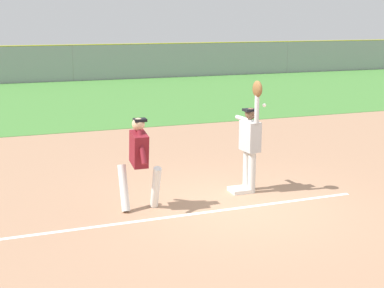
# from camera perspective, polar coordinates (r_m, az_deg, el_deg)

# --- Properties ---
(ground_plane) EXTENTS (70.21, 70.21, 0.00)m
(ground_plane) POSITION_cam_1_polar(r_m,az_deg,el_deg) (10.32, 4.74, -6.38)
(ground_plane) COLOR tan
(outfield_grass) EXTENTS (54.21, 14.12, 0.01)m
(outfield_grass) POSITION_cam_1_polar(r_m,az_deg,el_deg) (24.23, -10.06, 4.79)
(outfield_grass) COLOR #478438
(outfield_grass) RESTS_ON ground_plane
(chalk_foul_line) EXTENTS (12.00, 0.17, 0.01)m
(chalk_foul_line) POSITION_cam_1_polar(r_m,az_deg,el_deg) (9.28, -15.77, -9.14)
(chalk_foul_line) COLOR white
(chalk_foul_line) RESTS_ON ground_plane
(first_base) EXTENTS (0.38, 0.38, 0.08)m
(first_base) POSITION_cam_1_polar(r_m,az_deg,el_deg) (11.04, 5.01, -4.85)
(first_base) COLOR white
(first_base) RESTS_ON ground_plane
(fielder) EXTENTS (0.30, 0.90, 2.28)m
(fielder) POSITION_cam_1_polar(r_m,az_deg,el_deg) (10.81, 6.20, 0.66)
(fielder) COLOR silver
(fielder) RESTS_ON ground_plane
(runner) EXTENTS (0.71, 0.84, 1.72)m
(runner) POSITION_cam_1_polar(r_m,az_deg,el_deg) (9.78, -5.60, -1.41)
(runner) COLOR white
(runner) RESTS_ON ground_plane
(baseball) EXTENTS (0.07, 0.07, 0.07)m
(baseball) POSITION_cam_1_polar(r_m,az_deg,el_deg) (10.56, 7.64, 4.08)
(baseball) COLOR white
(outfield_fence) EXTENTS (54.29, 0.08, 2.03)m
(outfield_fence) POSITION_cam_1_polar(r_m,az_deg,el_deg) (31.06, -12.47, 8.36)
(outfield_fence) COLOR #93999E
(outfield_fence) RESTS_ON ground_plane
(parked_car_blue) EXTENTS (4.59, 2.51, 1.25)m
(parked_car_blue) POSITION_cam_1_polar(r_m,az_deg,el_deg) (34.34, -12.08, 8.24)
(parked_car_blue) COLOR #23389E
(parked_car_blue) RESTS_ON ground_plane
(parked_car_green) EXTENTS (4.42, 2.16, 1.25)m
(parked_car_green) POSITION_cam_1_polar(r_m,az_deg,el_deg) (35.64, -1.95, 8.69)
(parked_car_green) COLOR #1E6B33
(parked_car_green) RESTS_ON ground_plane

